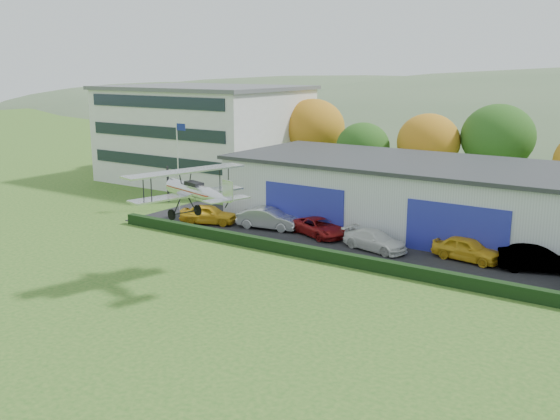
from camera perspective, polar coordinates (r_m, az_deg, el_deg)
The scene contains 14 objects.
ground at distance 28.44m, azimuth -9.56°, elevation -13.48°, with size 300.00×300.00×0.00m, color #2B5E1D.
apron at distance 43.81m, azimuth 12.67°, elevation -3.99°, with size 48.00×9.00×0.05m, color black.
hedge at distance 39.44m, azimuth 10.14°, elevation -5.21°, with size 46.00×0.60×0.80m, color black.
hangar at distance 49.01m, azimuth 17.99°, elevation 0.67°, with size 40.60×12.60×5.30m.
office_block at distance 70.63m, azimuth -6.86°, elevation 6.93°, with size 20.60×15.60×10.40m.
flagpole at distance 55.69m, azimuth -9.19°, elevation 4.79°, with size 1.05×0.10×8.00m.
tree_belt at distance 61.68m, azimuth 17.77°, elevation 5.90°, with size 75.70×13.22×10.12m.
car_0 at distance 51.11m, azimuth -6.52°, elevation -0.37°, with size 1.84×4.58×1.56m, color gold.
car_1 at distance 49.20m, azimuth -1.05°, elevation -0.77°, with size 1.74×4.98×1.64m, color silver.
car_2 at distance 47.23m, azimuth 3.55°, elevation -1.57°, with size 2.23×4.84×1.35m, color maroon.
car_3 at distance 44.06m, azimuth 8.61°, elevation -2.74°, with size 1.94×4.77×1.38m, color silver.
car_4 at distance 43.06m, azimuth 16.63°, elevation -3.41°, with size 1.84×4.56×1.55m, color gold.
car_5 at distance 42.30m, azimuth 22.47°, elevation -4.12°, with size 1.71×4.89×1.61m, color gray.
biplane at distance 36.35m, azimuth -7.73°, elevation 1.83°, with size 6.81×7.71×2.88m.
Camera 1 is at (17.78, -18.27, 12.61)m, focal length 40.29 mm.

